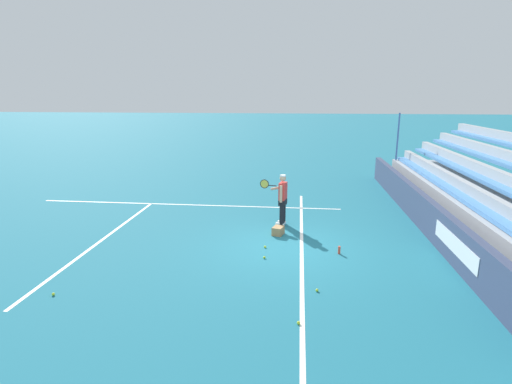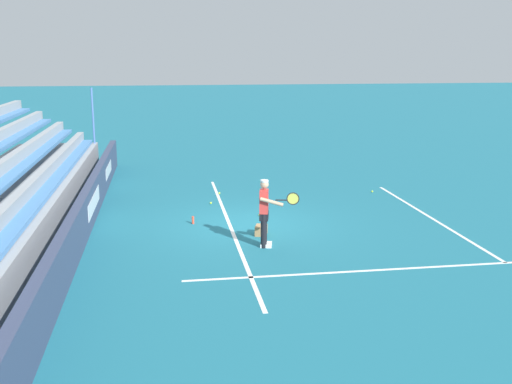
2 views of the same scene
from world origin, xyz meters
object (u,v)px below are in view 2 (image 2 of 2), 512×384
(tennis_player, at_px, (265,212))
(tennis_ball_far_right, at_px, (265,222))
(tennis_ball_stray_back, at_px, (372,191))
(tennis_ball_midcourt, at_px, (219,193))
(tennis_ball_far_left, at_px, (211,203))
(ball_box_cardboard, at_px, (261,230))
(water_bottle, at_px, (193,220))
(tennis_ball_by_box, at_px, (260,215))

(tennis_player, height_order, tennis_ball_far_right, tennis_player)
(tennis_ball_stray_back, xyz_separation_m, tennis_ball_midcourt, (-0.55, -5.35, 0.00))
(tennis_ball_far_right, bearing_deg, tennis_ball_far_left, -150.83)
(tennis_ball_far_right, height_order, tennis_ball_far_left, same)
(tennis_ball_midcourt, relative_size, tennis_ball_far_left, 1.00)
(tennis_ball_far_left, bearing_deg, tennis_ball_midcourt, 163.36)
(ball_box_cardboard, height_order, tennis_ball_far_right, ball_box_cardboard)
(tennis_ball_far_right, bearing_deg, water_bottle, -95.95)
(ball_box_cardboard, relative_size, water_bottle, 1.82)
(tennis_player, relative_size, tennis_ball_stray_back, 25.98)
(tennis_player, height_order, tennis_ball_midcourt, tennis_player)
(water_bottle, bearing_deg, tennis_ball_far_right, 84.05)
(tennis_ball_far_right, xyz_separation_m, tennis_ball_midcourt, (-3.82, -0.97, 0.00))
(ball_box_cardboard, xyz_separation_m, tennis_ball_midcourt, (-4.97, -0.66, -0.10))
(tennis_ball_midcourt, height_order, water_bottle, water_bottle)
(tennis_ball_far_left, xyz_separation_m, tennis_ball_by_box, (1.70, 1.33, 0.00))
(tennis_player, bearing_deg, tennis_ball_stray_back, 138.68)
(ball_box_cardboard, height_order, tennis_ball_midcourt, ball_box_cardboard)
(tennis_ball_far_right, xyz_separation_m, tennis_ball_far_left, (-2.46, -1.38, 0.00))
(tennis_ball_far_left, height_order, tennis_ball_by_box, same)
(tennis_ball_far_right, bearing_deg, tennis_player, -10.02)
(tennis_ball_stray_back, xyz_separation_m, tennis_ball_far_left, (0.80, -5.75, 0.00))
(ball_box_cardboard, bearing_deg, tennis_ball_stray_back, 133.29)
(tennis_ball_far_right, height_order, tennis_ball_by_box, same)
(tennis_player, height_order, tennis_ball_far_left, tennis_player)
(tennis_ball_far_left, bearing_deg, tennis_ball_stray_back, 97.95)
(tennis_ball_midcourt, bearing_deg, tennis_ball_stray_back, 84.10)
(water_bottle, bearing_deg, tennis_ball_stray_back, 115.34)
(tennis_ball_by_box, relative_size, water_bottle, 0.30)
(tennis_player, distance_m, ball_box_cardboard, 1.25)
(tennis_player, xyz_separation_m, tennis_ball_by_box, (-2.90, 0.33, -0.86))
(ball_box_cardboard, bearing_deg, tennis_ball_far_left, -163.61)
(ball_box_cardboard, height_order, water_bottle, ball_box_cardboard)
(tennis_ball_stray_back, distance_m, tennis_ball_by_box, 5.08)
(ball_box_cardboard, height_order, tennis_ball_stray_back, ball_box_cardboard)
(tennis_ball_midcourt, xyz_separation_m, tennis_ball_far_left, (1.36, -0.41, 0.00))
(tennis_ball_stray_back, xyz_separation_m, water_bottle, (3.05, -6.44, 0.08))
(tennis_player, xyz_separation_m, ball_box_cardboard, (-0.99, 0.07, -0.76))
(ball_box_cardboard, xyz_separation_m, tennis_ball_stray_back, (-4.42, 4.69, -0.10))
(tennis_ball_stray_back, bearing_deg, ball_box_cardboard, -46.71)
(tennis_player, xyz_separation_m, tennis_ball_far_left, (-4.60, -1.00, -0.86))
(tennis_ball_far_right, xyz_separation_m, water_bottle, (-0.22, -2.07, 0.08))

